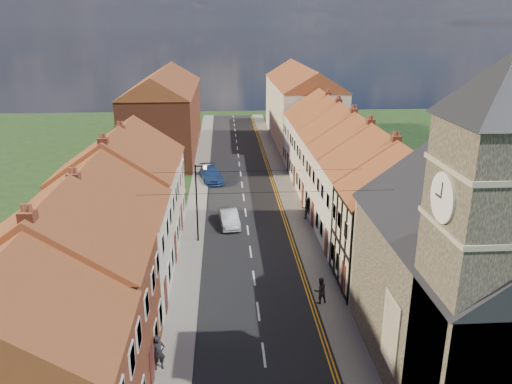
% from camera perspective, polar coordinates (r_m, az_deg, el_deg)
% --- Properties ---
extents(road, '(7.00, 90.00, 0.02)m').
position_cam_1_polar(road, '(47.82, -1.42, -0.63)').
color(road, black).
rests_on(road, ground).
extents(pavement_left, '(1.80, 90.00, 0.12)m').
position_cam_1_polar(pavement_left, '(47.84, -6.69, -0.69)').
color(pavement_left, gray).
rests_on(pavement_left, ground).
extents(pavement_right, '(1.80, 90.00, 0.12)m').
position_cam_1_polar(pavement_right, '(48.17, 3.81, -0.46)').
color(pavement_right, gray).
rests_on(pavement_right, ground).
extents(church, '(11.25, 14.25, 15.20)m').
position_cam_1_polar(church, '(23.72, 24.96, -8.04)').
color(church, '#322D23').
rests_on(church, ground).
extents(cottage_r_tudor, '(8.30, 5.20, 9.00)m').
position_cam_1_polar(cottage_r_tudor, '(31.99, 16.73, -2.96)').
color(cottage_r_tudor, beige).
rests_on(cottage_r_tudor, ground).
extents(cottage_r_white_near, '(8.30, 6.00, 9.00)m').
position_cam_1_polar(cottage_r_white_near, '(36.79, 13.96, 0.13)').
color(cottage_r_white_near, white).
rests_on(cottage_r_white_near, ground).
extents(cottage_r_cream_mid, '(8.30, 5.20, 9.00)m').
position_cam_1_polar(cottage_r_cream_mid, '(41.72, 11.80, 2.50)').
color(cottage_r_cream_mid, beige).
rests_on(cottage_r_cream_mid, ground).
extents(cottage_r_pink, '(8.30, 6.00, 9.00)m').
position_cam_1_polar(cottage_r_pink, '(46.76, 10.09, 4.34)').
color(cottage_r_pink, beige).
rests_on(cottage_r_pink, ground).
extents(cottage_r_white_far, '(8.30, 5.20, 9.00)m').
position_cam_1_polar(cottage_r_white_far, '(51.87, 8.71, 5.84)').
color(cottage_r_white_far, white).
rests_on(cottage_r_white_far, ground).
extents(cottage_r_cream_far, '(8.30, 6.00, 9.00)m').
position_cam_1_polar(cottage_r_cream_far, '(57.04, 7.57, 7.05)').
color(cottage_r_cream_far, white).
rests_on(cottage_r_cream_far, ground).
extents(cottage_l_brick_near, '(8.30, 5.70, 8.80)m').
position_cam_1_polar(cottage_l_brick_near, '(20.20, -26.19, -18.11)').
color(cottage_l_brick_near, brown).
rests_on(cottage_l_brick_near, ground).
extents(cottage_l_cream, '(8.30, 6.30, 9.10)m').
position_cam_1_polar(cottage_l_cream, '(24.71, -21.34, -9.98)').
color(cottage_l_cream, brown).
rests_on(cottage_l_cream, ground).
extents(cottage_l_white, '(8.30, 6.90, 8.80)m').
position_cam_1_polar(cottage_l_white, '(30.32, -17.88, -4.50)').
color(cottage_l_white, white).
rests_on(cottage_l_white, ground).
extents(cottage_l_brick_mid, '(8.30, 5.70, 9.10)m').
position_cam_1_polar(cottage_l_brick_mid, '(35.81, -15.68, -0.44)').
color(cottage_l_brick_mid, beige).
rests_on(cottage_l_brick_mid, ground).
extents(cottage_l_pink, '(8.30, 6.30, 8.80)m').
position_cam_1_polar(cottage_l_pink, '(41.28, -14.12, 1.99)').
color(cottage_l_pink, beige).
rests_on(cottage_l_pink, ground).
extents(block_right_far, '(8.30, 24.20, 10.50)m').
position_cam_1_polar(block_right_far, '(71.74, 5.24, 10.18)').
color(block_right_far, beige).
rests_on(block_right_far, ground).
extents(block_left_far, '(8.30, 24.20, 10.50)m').
position_cam_1_polar(block_left_far, '(66.36, -10.36, 9.26)').
color(block_left_far, brown).
rests_on(block_left_far, ground).
extents(lamppost, '(0.88, 0.15, 6.00)m').
position_cam_1_polar(lamppost, '(37.24, -6.68, -0.72)').
color(lamppost, black).
rests_on(lamppost, pavement_left).
extents(car_mid, '(1.89, 4.19, 1.34)m').
position_cam_1_polar(car_mid, '(41.18, -3.12, -2.95)').
color(car_mid, '#B4B8BC').
rests_on(car_mid, ground).
extents(car_far, '(2.97, 5.22, 1.43)m').
position_cam_1_polar(car_far, '(52.89, -5.15, 2.01)').
color(car_far, navy).
rests_on(car_far, ground).
extents(pedestrian_left, '(0.74, 0.58, 1.78)m').
position_cam_1_polar(pedestrian_left, '(25.32, -11.08, -17.57)').
color(pedestrian_left, black).
rests_on(pedestrian_left, pavement_left).
extents(pedestrian_right, '(0.94, 0.83, 1.63)m').
position_cam_1_polar(pedestrian_right, '(30.16, 7.35, -11.10)').
color(pedestrian_right, '#2B2422').
rests_on(pedestrian_right, pavement_right).
extents(pedestrian_right_b, '(0.89, 0.70, 1.83)m').
position_cam_1_polar(pedestrian_right_b, '(42.36, 5.83, -1.86)').
color(pedestrian_right_b, '#292421').
rests_on(pedestrian_right_b, pavement_right).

